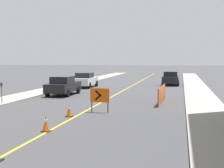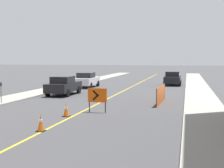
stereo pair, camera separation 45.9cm
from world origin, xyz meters
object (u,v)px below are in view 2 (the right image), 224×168
at_px(traffic_cone_fourth, 41,123).
at_px(arrow_barricade_primary, 97,96).
at_px(traffic_cone_fifth, 66,110).
at_px(parking_meter_far_curb, 1,88).
at_px(parked_car_curb_near, 64,86).
at_px(parked_car_curb_far, 173,78).
at_px(parked_car_curb_mid, 87,80).

distance_m(traffic_cone_fourth, arrow_barricade_primary, 5.14).
distance_m(traffic_cone_fourth, traffic_cone_fifth, 3.43).
bearing_deg(traffic_cone_fifth, parking_meter_far_curb, 153.37).
height_order(arrow_barricade_primary, parking_meter_far_curb, parking_meter_far_curb).
height_order(traffic_cone_fifth, parked_car_curb_near, parked_car_curb_near).
bearing_deg(parked_car_curb_far, traffic_cone_fifth, -101.52).
height_order(parked_car_curb_mid, parking_meter_far_curb, parked_car_curb_mid).
bearing_deg(parked_car_curb_mid, traffic_cone_fourth, -78.27).
relative_size(traffic_cone_fourth, parked_car_curb_far, 0.16).
height_order(arrow_barricade_primary, parked_car_curb_far, parked_car_curb_far).
xyz_separation_m(parked_car_curb_mid, parked_car_curb_far, (8.83, 4.98, 0.00)).
distance_m(traffic_cone_fourth, parked_car_curb_mid, 20.30).
relative_size(arrow_barricade_primary, parked_car_curb_near, 0.32).
height_order(parked_car_curb_near, parking_meter_far_curb, parked_car_curb_near).
distance_m(parked_car_curb_near, parked_car_curb_mid, 7.16).
xyz_separation_m(parked_car_curb_mid, parking_meter_far_curb, (-1.50, -13.47, 0.31)).
height_order(traffic_cone_fourth, parked_car_curb_far, parked_car_curb_far).
bearing_deg(arrow_barricade_primary, parked_car_curb_mid, 111.80).
bearing_deg(parked_car_curb_far, parked_car_curb_mid, -150.02).
relative_size(traffic_cone_fourth, parked_car_curb_mid, 0.16).
xyz_separation_m(traffic_cone_fourth, parked_car_curb_near, (-4.18, 12.63, 0.45)).
relative_size(parked_car_curb_near, parked_car_curb_far, 1.00).
distance_m(traffic_cone_fifth, parked_car_curb_mid, 16.91).
height_order(traffic_cone_fourth, parking_meter_far_curb, parking_meter_far_curb).
height_order(traffic_cone_fourth, parked_car_curb_mid, parked_car_curb_mid).
bearing_deg(parked_car_curb_near, traffic_cone_fourth, -72.55).
bearing_deg(parked_car_curb_mid, parked_car_curb_near, -88.48).
relative_size(parked_car_curb_mid, parking_meter_far_curb, 3.10).
bearing_deg(parked_car_curb_mid, parking_meter_far_curb, -97.42).
relative_size(arrow_barricade_primary, parking_meter_far_curb, 0.99).
xyz_separation_m(parked_car_curb_near, parked_car_curb_far, (8.51, 12.14, 0.00)).
distance_m(traffic_cone_fifth, parking_meter_far_curb, 6.49).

